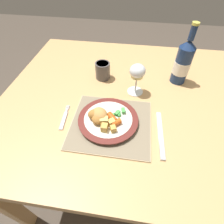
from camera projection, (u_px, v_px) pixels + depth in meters
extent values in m
plane|color=#4C4238|center=(120.00, 166.00, 1.36)|extent=(6.00, 6.00, 0.00)
cube|color=tan|center=(126.00, 98.00, 0.83)|extent=(1.15, 1.01, 0.04)
cube|color=tan|center=(7.00, 205.00, 0.85)|extent=(0.06, 0.06, 0.70)
cube|color=tan|center=(66.00, 88.00, 1.45)|extent=(0.06, 0.06, 0.70)
cube|color=tan|center=(195.00, 101.00, 1.35)|extent=(0.06, 0.06, 0.70)
cube|color=tan|center=(111.00, 124.00, 0.69)|extent=(0.31, 0.29, 0.01)
cube|color=#807259|center=(111.00, 123.00, 0.69)|extent=(0.31, 0.28, 0.00)
cylinder|color=silver|center=(108.00, 120.00, 0.69)|extent=(0.19, 0.19, 0.01)
cylinder|color=maroon|center=(108.00, 119.00, 0.68)|extent=(0.24, 0.24, 0.01)
cylinder|color=silver|center=(108.00, 118.00, 0.68)|extent=(0.19, 0.19, 0.00)
ellipsoid|color=tan|center=(99.00, 114.00, 0.66)|extent=(0.09, 0.09, 0.04)
ellipsoid|color=#A87033|center=(95.00, 114.00, 0.67)|extent=(0.06, 0.05, 0.04)
ellipsoid|color=#A87033|center=(98.00, 118.00, 0.66)|extent=(0.05, 0.06, 0.03)
cube|color=#338438|center=(116.00, 113.00, 0.69)|extent=(0.02, 0.02, 0.01)
cube|color=#338438|center=(117.00, 113.00, 0.69)|extent=(0.02, 0.02, 0.01)
cube|color=#4CA84C|center=(117.00, 113.00, 0.69)|extent=(0.02, 0.03, 0.01)
cube|color=#4CA84C|center=(123.00, 110.00, 0.69)|extent=(0.02, 0.03, 0.01)
cube|color=#4CA84C|center=(119.00, 114.00, 0.69)|extent=(0.02, 0.02, 0.01)
cube|color=#4CA84C|center=(113.00, 116.00, 0.68)|extent=(0.02, 0.03, 0.01)
cube|color=green|center=(118.00, 113.00, 0.69)|extent=(0.02, 0.02, 0.01)
cylinder|color=orange|center=(108.00, 123.00, 0.65)|extent=(0.04, 0.03, 0.02)
cylinder|color=#CC5119|center=(112.00, 118.00, 0.67)|extent=(0.05, 0.05, 0.02)
cylinder|color=orange|center=(116.00, 123.00, 0.65)|extent=(0.04, 0.04, 0.02)
cylinder|color=#CC5119|center=(109.00, 122.00, 0.65)|extent=(0.05, 0.03, 0.02)
cube|color=silver|center=(64.00, 121.00, 0.70)|extent=(0.02, 0.09, 0.01)
cube|color=silver|center=(67.00, 111.00, 0.74)|extent=(0.01, 0.02, 0.01)
cube|color=silver|center=(69.00, 107.00, 0.75)|extent=(0.00, 0.02, 0.00)
cube|color=silver|center=(68.00, 107.00, 0.75)|extent=(0.00, 0.02, 0.00)
cube|color=silver|center=(67.00, 107.00, 0.75)|extent=(0.00, 0.02, 0.00)
cube|color=silver|center=(66.00, 107.00, 0.75)|extent=(0.00, 0.02, 0.00)
cube|color=silver|center=(160.00, 127.00, 0.68)|extent=(0.02, 0.15, 0.00)
cube|color=#B2B2B7|center=(162.00, 151.00, 0.61)|extent=(0.02, 0.07, 0.01)
cylinder|color=silver|center=(135.00, 91.00, 0.83)|extent=(0.07, 0.07, 0.00)
cylinder|color=silver|center=(136.00, 84.00, 0.79)|extent=(0.01, 0.01, 0.08)
ellipsoid|color=silver|center=(138.00, 71.00, 0.74)|extent=(0.07, 0.07, 0.06)
cylinder|color=#E0D684|center=(137.00, 74.00, 0.76)|extent=(0.05, 0.05, 0.02)
cylinder|color=navy|center=(182.00, 65.00, 0.82)|extent=(0.07, 0.07, 0.18)
cone|color=navy|center=(189.00, 44.00, 0.74)|extent=(0.07, 0.07, 0.03)
cylinder|color=navy|center=(193.00, 33.00, 0.71)|extent=(0.03, 0.03, 0.06)
cylinder|color=#BFB74C|center=(196.00, 23.00, 0.68)|extent=(0.03, 0.03, 0.01)
cylinder|color=white|center=(181.00, 67.00, 0.83)|extent=(0.07, 0.07, 0.06)
cube|color=gold|center=(104.00, 127.00, 0.63)|extent=(0.02, 0.03, 0.03)
cube|color=#E5BC66|center=(104.00, 121.00, 0.65)|extent=(0.03, 0.03, 0.03)
cube|color=gold|center=(113.00, 129.00, 0.63)|extent=(0.03, 0.03, 0.02)
cube|color=#DBB256|center=(111.00, 123.00, 0.65)|extent=(0.03, 0.03, 0.03)
cylinder|color=#4C4747|center=(103.00, 71.00, 0.87)|extent=(0.07, 0.07, 0.08)
cylinder|color=#2A2727|center=(102.00, 64.00, 0.84)|extent=(0.06, 0.06, 0.01)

